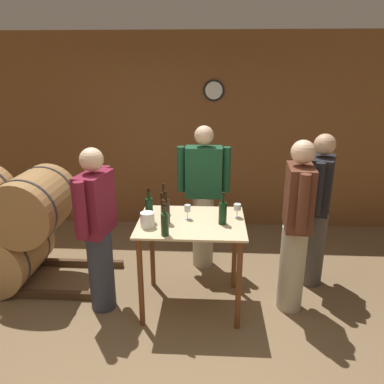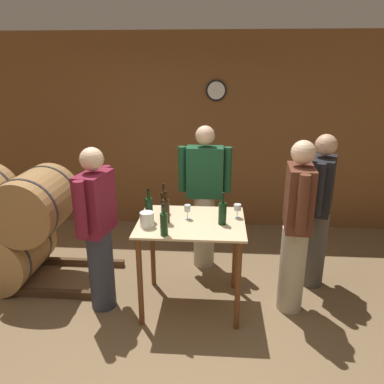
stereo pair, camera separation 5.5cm
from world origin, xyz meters
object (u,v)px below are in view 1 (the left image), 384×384
(wine_glass_near_left, at_px, (188,209))
(ice_bucket, at_px, (147,220))
(wine_bottle_far_right, at_px, (223,212))
(person_visitor_bearded, at_px, (203,195))
(person_host, at_px, (296,225))
(wine_glass_near_center, at_px, (237,208))
(person_visitor_near_door, at_px, (98,228))
(wine_bottle_center, at_px, (166,211))
(person_visitor_with_scarf, at_px, (317,209))
(wine_bottle_left, at_px, (164,201))
(wine_bottle_right, at_px, (165,223))
(wine_bottle_far_left, at_px, (149,209))

(wine_glass_near_left, xyz_separation_m, ice_bucket, (-0.34, -0.20, -0.03))
(wine_bottle_far_right, xyz_separation_m, ice_bucket, (-0.67, -0.11, -0.04))
(person_visitor_bearded, bearing_deg, wine_glass_near_left, -99.68)
(person_host, bearing_deg, wine_glass_near_center, 168.98)
(person_visitor_near_door, bearing_deg, wine_bottle_center, 2.79)
(wine_bottle_center, bearing_deg, person_visitor_with_scarf, 19.33)
(wine_bottle_far_right, height_order, person_host, person_host)
(wine_glass_near_left, bearing_deg, person_host, -2.31)
(ice_bucket, xyz_separation_m, person_visitor_bearded, (0.47, 0.96, -0.09))
(wine_bottle_left, height_order, person_visitor_bearded, person_visitor_bearded)
(wine_glass_near_left, xyz_separation_m, person_visitor_with_scarf, (1.31, 0.43, -0.13))
(wine_bottle_far_right, bearing_deg, wine_bottle_center, -179.60)
(wine_bottle_right, relative_size, wine_glass_near_center, 2.13)
(wine_bottle_right, bearing_deg, wine_bottle_center, 94.86)
(wine_glass_near_left, bearing_deg, ice_bucket, -149.28)
(person_host, bearing_deg, ice_bucket, -173.04)
(wine_glass_near_center, height_order, person_host, person_host)
(wine_bottle_far_right, relative_size, person_visitor_near_door, 0.19)
(ice_bucket, xyz_separation_m, person_visitor_with_scarf, (1.66, 0.63, -0.10))
(wine_glass_near_center, relative_size, person_visitor_bearded, 0.08)
(wine_glass_near_center, bearing_deg, wine_glass_near_left, -172.19)
(wine_bottle_far_left, bearing_deg, person_host, 1.54)
(wine_bottle_left, xyz_separation_m, person_visitor_bearded, (0.37, 0.60, -0.14))
(wine_bottle_center, xyz_separation_m, person_visitor_near_door, (-0.63, -0.03, -0.18))
(wine_bottle_far_left, relative_size, ice_bucket, 2.25)
(person_visitor_bearded, bearing_deg, person_host, -42.70)
(wine_glass_near_center, xyz_separation_m, person_host, (0.53, -0.10, -0.12))
(wine_bottle_far_left, height_order, person_visitor_with_scarf, person_visitor_with_scarf)
(ice_bucket, bearing_deg, wine_bottle_center, 33.92)
(wine_bottle_left, relative_size, wine_bottle_center, 0.96)
(wine_bottle_right, relative_size, person_visitor_near_door, 0.18)
(person_visitor_with_scarf, bearing_deg, ice_bucket, -159.16)
(wine_bottle_right, relative_size, wine_glass_near_left, 2.04)
(person_host, bearing_deg, wine_bottle_center, -177.09)
(person_host, bearing_deg, wine_glass_near_left, 177.69)
(wine_glass_near_left, relative_size, ice_bucket, 1.02)
(wine_bottle_right, height_order, wine_glass_near_left, wine_bottle_right)
(person_visitor_bearded, height_order, person_visitor_near_door, person_visitor_bearded)
(wine_bottle_right, xyz_separation_m, wine_glass_near_left, (0.17, 0.37, -0.01))
(wine_bottle_right, height_order, wine_bottle_far_right, wine_bottle_far_right)
(person_host, bearing_deg, wine_bottle_right, -164.38)
(person_visitor_with_scarf, bearing_deg, wine_bottle_far_left, -163.14)
(wine_bottle_far_right, bearing_deg, person_host, 4.81)
(wine_bottle_far_left, relative_size, wine_bottle_far_right, 1.02)
(wine_bottle_far_left, xyz_separation_m, wine_bottle_far_right, (0.67, -0.02, -0.01))
(wine_bottle_left, relative_size, wine_bottle_far_right, 0.97)
(person_visitor_with_scarf, bearing_deg, wine_glass_near_center, -156.86)
(wine_bottle_right, distance_m, wine_bottle_far_right, 0.56)
(wine_bottle_far_left, relative_size, wine_bottle_left, 1.05)
(person_visitor_bearded, distance_m, person_visitor_near_door, 1.30)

